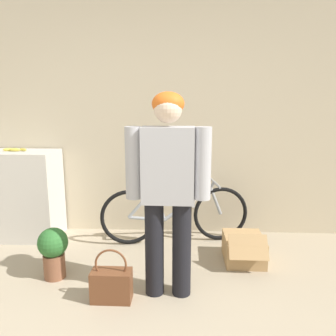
{
  "coord_description": "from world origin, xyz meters",
  "views": [
    {
      "loc": [
        0.45,
        -1.23,
        1.5
      ],
      "look_at": [
        0.34,
        1.15,
        1.02
      ],
      "focal_mm": 35.0,
      "sensor_mm": 36.0,
      "label": 1
    }
  ],
  "objects": [
    {
      "name": "wall_back",
      "position": [
        0.0,
        2.49,
        1.3
      ],
      "size": [
        8.0,
        0.07,
        2.6
      ],
      "color": "beige",
      "rests_on": "ground_plane"
    },
    {
      "name": "handbag",
      "position": [
        -0.09,
        1.03,
        0.14
      ],
      "size": [
        0.31,
        0.15,
        0.42
      ],
      "color": "brown",
      "rests_on": "ground_plane"
    },
    {
      "name": "cardboard_box",
      "position": [
        1.04,
        1.73,
        0.13
      ],
      "size": [
        0.37,
        0.5,
        0.33
      ],
      "color": "tan",
      "rests_on": "ground_plane"
    },
    {
      "name": "potted_plant",
      "position": [
        -0.66,
        1.34,
        0.26
      ],
      "size": [
        0.26,
        0.26,
        0.45
      ],
      "color": "brown",
      "rests_on": "ground_plane"
    },
    {
      "name": "side_shelf",
      "position": [
        -1.44,
        2.21,
        0.49
      ],
      "size": [
        0.98,
        0.47,
        0.98
      ],
      "color": "beige",
      "rests_on": "ground_plane"
    },
    {
      "name": "person",
      "position": [
        0.34,
        1.15,
        0.92
      ],
      "size": [
        0.64,
        0.23,
        1.58
      ],
      "rotation": [
        0.0,
        0.0,
        -0.02
      ],
      "color": "black",
      "rests_on": "ground_plane"
    },
    {
      "name": "bicycle",
      "position": [
        0.37,
        2.14,
        0.33
      ],
      "size": [
        1.59,
        0.46,
        0.68
      ],
      "rotation": [
        0.0,
        0.0,
        0.16
      ],
      "color": "black",
      "rests_on": "ground_plane"
    },
    {
      "name": "banana",
      "position": [
        -1.38,
        2.21,
        1.0
      ],
      "size": [
        0.28,
        0.08,
        0.04
      ],
      "color": "#EAD64C",
      "rests_on": "side_shelf"
    }
  ]
}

